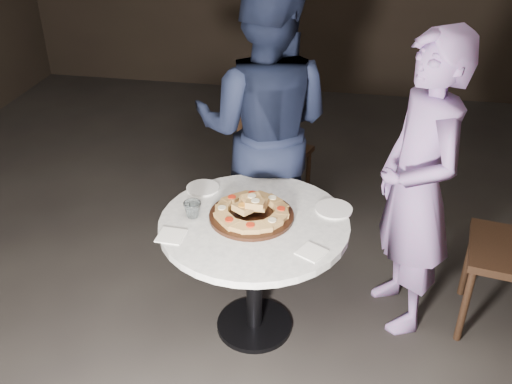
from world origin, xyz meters
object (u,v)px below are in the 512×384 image
serving_board (251,216)px  diner_teal (417,189)px  diner_navy (264,128)px  focaccia_pile (251,209)px  chair_far (271,149)px  table (254,242)px  water_glass (193,210)px

serving_board → diner_teal: 0.81m
diner_navy → diner_teal: size_ratio=1.08×
focaccia_pile → chair_far: 1.18m
chair_far → diner_navy: bearing=114.5°
table → focaccia_pile: (-0.02, 0.03, 0.17)m
table → serving_board: bearing=124.1°
table → diner_navy: diner_navy is taller
serving_board → chair_far: chair_far is taller
table → diner_teal: diner_teal is taller
focaccia_pile → diner_teal: 0.81m
focaccia_pile → serving_board: bearing=-87.3°
serving_board → water_glass: bearing=-170.8°
focaccia_pile → water_glass: (-0.28, -0.05, -0.00)m
focaccia_pile → water_glass: size_ratio=4.22×
serving_board → focaccia_pile: 0.03m
focaccia_pile → diner_navy: 0.67m
diner_teal → focaccia_pile: bearing=-93.6°
serving_board → diner_teal: (0.77, 0.23, 0.10)m
water_glass → chair_far: size_ratio=0.11×
diner_teal → serving_board: bearing=-93.5°
water_glass → diner_teal: diner_teal is taller
water_glass → diner_navy: 0.75m
chair_far → diner_teal: (0.85, -0.92, 0.31)m
focaccia_pile → diner_teal: diner_teal is taller
table → water_glass: (-0.30, -0.02, 0.17)m
table → chair_far: chair_far is taller
diner_navy → water_glass: bearing=73.8°
table → water_glass: 0.34m
water_glass → chair_far: chair_far is taller
table → diner_navy: bearing=95.6°
diner_navy → serving_board: bearing=96.0°
table → diner_navy: size_ratio=0.70×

